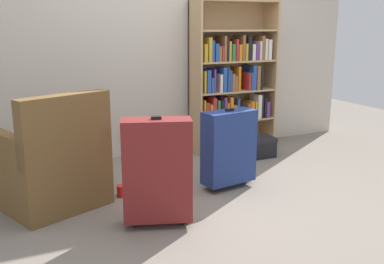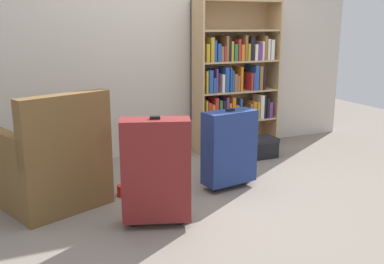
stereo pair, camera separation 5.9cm
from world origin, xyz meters
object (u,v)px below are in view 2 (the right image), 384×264
Objects in this scene: armchair at (52,165)px; suitcase_navy_blue at (229,147)px; storage_box at (256,147)px; mug at (122,190)px; suitcase_dark_red at (156,170)px; bookshelf at (234,78)px.

armchair reaches higher than suitcase_navy_blue.
storage_box is (2.11, 0.43, -0.20)m from armchair.
mug is at bearing -162.86° from storage_box.
suitcase_dark_red is at bearing -151.21° from suitcase_navy_blue.
suitcase_dark_red is at bearing -143.46° from storage_box.
suitcase_navy_blue reaches higher than mug.
mug is at bearing 97.71° from suitcase_dark_red.
armchair is (-2.06, -0.85, -0.49)m from bookshelf.
armchair is 7.59× the size of mug.
bookshelf is at bearing 30.62° from mug.
bookshelf is at bearing 97.52° from storage_box.
bookshelf is at bearing 46.60° from suitcase_dark_red.
suitcase_navy_blue is at bearing -120.28° from bookshelf.
bookshelf reaches higher than suitcase_navy_blue.
suitcase_navy_blue is at bearing -9.30° from armchair.
armchair is 2.13× the size of storage_box.
armchair is 1.16× the size of suitcase_dark_red.
suitcase_navy_blue is (0.81, 0.45, -0.05)m from suitcase_dark_red.
bookshelf is 2.07× the size of suitcase_dark_red.
suitcase_navy_blue is (0.90, -0.18, 0.31)m from mug.
mug is (0.53, -0.06, -0.27)m from armchair.
bookshelf is 2.28m from armchair.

